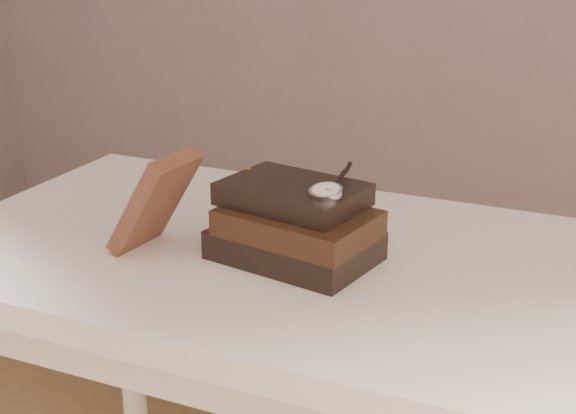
% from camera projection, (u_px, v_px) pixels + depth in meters
% --- Properties ---
extents(table, '(1.00, 0.60, 0.75)m').
position_uv_depth(table, '(275.00, 304.00, 1.21)').
color(table, silver).
rests_on(table, ground).
extents(book_stack, '(0.24, 0.19, 0.11)m').
position_uv_depth(book_stack, '(295.00, 225.00, 1.12)').
color(book_stack, black).
rests_on(book_stack, table).
extents(journal, '(0.11, 0.11, 0.15)m').
position_uv_depth(journal, '(155.00, 201.00, 1.14)').
color(journal, '#3E2218').
rests_on(journal, table).
extents(pocket_watch, '(0.05, 0.15, 0.02)m').
position_uv_depth(pocket_watch, '(328.00, 189.00, 1.06)').
color(pocket_watch, silver).
rests_on(pocket_watch, book_stack).
extents(eyeglasses, '(0.11, 0.12, 0.04)m').
position_uv_depth(eyeglasses, '(280.00, 193.00, 1.21)').
color(eyeglasses, silver).
rests_on(eyeglasses, book_stack).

